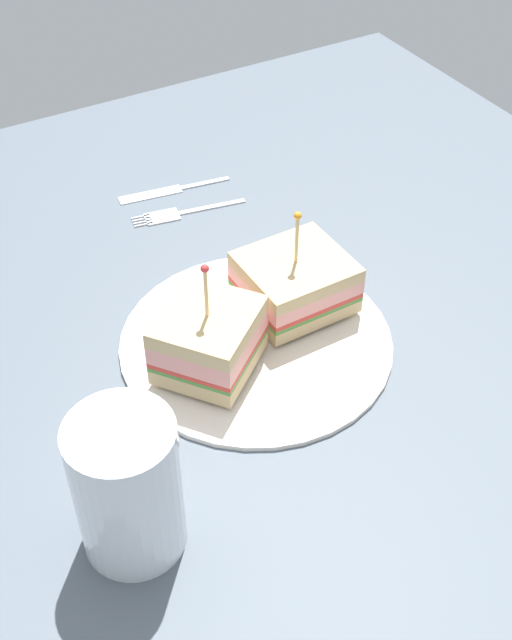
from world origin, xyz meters
TOP-DOWN VIEW (x-y plane):
  - ground_plane at (0.00, 0.00)cm, footprint 96.93×96.93cm
  - plate at (0.00, 0.00)cm, footprint 24.25×24.25cm
  - sandwich_half_front at (5.37, 2.29)cm, footprint 9.37×8.60cm
  - sandwich_half_back at (-5.06, -0.91)cm, footprint 11.07×10.94cm
  - drink_glass at (-17.22, -12.91)cm, footprint 7.39×7.39cm
  - fork at (2.41, 21.43)cm, footprint 12.47×3.35cm
  - knife at (3.53, 25.85)cm, footprint 12.67×2.94cm

SIDE VIEW (x-z plane):
  - ground_plane at x=0.00cm, z-range -2.00..0.00cm
  - fork at x=2.41cm, z-range 0.00..0.35cm
  - knife at x=3.53cm, z-range 0.00..0.35cm
  - plate at x=0.00cm, z-range 0.00..0.93cm
  - sandwich_half_front at x=5.37cm, z-range -1.69..8.39cm
  - sandwich_half_back at x=-5.06cm, z-range -1.64..9.12cm
  - drink_glass at x=-17.22cm, z-range -0.36..11.36cm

